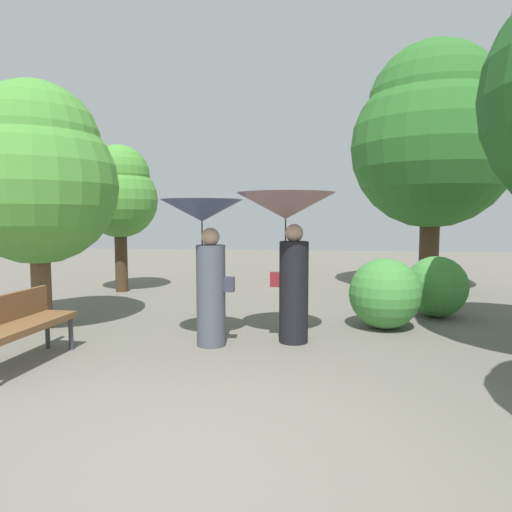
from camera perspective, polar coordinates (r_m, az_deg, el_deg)
name	(u,v)px	position (r m, az deg, el deg)	size (l,w,h in m)	color
ground_plane	(202,453)	(3.72, -6.69, -23.13)	(40.00, 40.00, 0.00)	#6B665B
person_left	(206,243)	(6.16, -6.29, 1.68)	(1.09, 1.09, 1.97)	#474C56
person_right	(288,229)	(6.29, 3.98, 3.42)	(1.34, 1.34, 2.07)	black
park_bench	(17,322)	(6.10, -27.54, -7.29)	(0.58, 1.53, 0.83)	#38383D
tree_near_left	(120,193)	(10.99, -16.60, 7.55)	(1.71, 1.71, 3.36)	#42301E
tree_mid_left	(37,173)	(7.85, -25.61, 9.34)	(2.42, 2.42, 3.78)	brown
tree_far_back	(433,135)	(11.47, 21.12, 13.88)	(3.66, 3.66, 5.64)	#42301E
bush_path_left	(385,294)	(7.40, 15.71, -4.51)	(1.10, 1.10, 1.10)	#428C3D
bush_path_right	(436,287)	(8.54, 21.50, -3.56)	(1.06, 1.06, 1.06)	#428C3D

